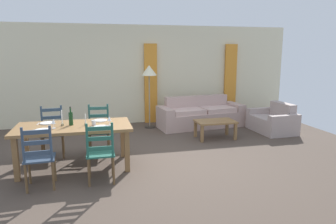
% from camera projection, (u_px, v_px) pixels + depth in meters
% --- Properties ---
extents(ground_plane, '(9.60, 9.60, 0.02)m').
position_uv_depth(ground_plane, '(145.00, 162.00, 5.62)').
color(ground_plane, '#4C3E34').
extents(wall_far, '(9.60, 0.16, 2.70)m').
position_uv_depth(wall_far, '(125.00, 75.00, 8.51)').
color(wall_far, beige).
rests_on(wall_far, ground_plane).
extents(curtain_panel_left, '(0.35, 0.08, 2.20)m').
position_uv_depth(curtain_panel_left, '(151.00, 84.00, 8.58)').
color(curtain_panel_left, orange).
rests_on(curtain_panel_left, ground_plane).
extents(curtain_panel_right, '(0.35, 0.08, 2.20)m').
position_uv_depth(curtain_panel_right, '(230.00, 82.00, 9.13)').
color(curtain_panel_right, orange).
rests_on(curtain_panel_right, ground_plane).
extents(dining_table, '(1.90, 0.96, 0.75)m').
position_uv_depth(dining_table, '(74.00, 130.00, 5.20)').
color(dining_table, olive).
rests_on(dining_table, ground_plane).
extents(dining_chair_near_left, '(0.44, 0.42, 0.96)m').
position_uv_depth(dining_chair_near_left, '(39.00, 157.00, 4.42)').
color(dining_chair_near_left, '#304258').
rests_on(dining_chair_near_left, ground_plane).
extents(dining_chair_near_right, '(0.43, 0.41, 0.96)m').
position_uv_depth(dining_chair_near_right, '(101.00, 153.00, 4.63)').
color(dining_chair_near_right, '#215B4C').
rests_on(dining_chair_near_right, ground_plane).
extents(dining_chair_far_left, '(0.45, 0.43, 0.96)m').
position_uv_depth(dining_chair_far_left, '(52.00, 132.00, 5.85)').
color(dining_chair_far_left, '#2E4356').
rests_on(dining_chair_far_left, ground_plane).
extents(dining_chair_far_right, '(0.45, 0.43, 0.96)m').
position_uv_depth(dining_chair_far_right, '(99.00, 129.00, 6.02)').
color(dining_chair_far_right, '#25544D').
rests_on(dining_chair_far_right, ground_plane).
extents(dinner_plate_near_left, '(0.24, 0.24, 0.02)m').
position_uv_depth(dinner_plate_near_left, '(43.00, 130.00, 4.84)').
color(dinner_plate_near_left, white).
rests_on(dinner_plate_near_left, dining_table).
extents(fork_near_left, '(0.03, 0.17, 0.01)m').
position_uv_depth(fork_near_left, '(33.00, 131.00, 4.81)').
color(fork_near_left, silver).
rests_on(fork_near_left, dining_table).
extents(dinner_plate_near_right, '(0.24, 0.24, 0.02)m').
position_uv_depth(dinner_plate_near_right, '(101.00, 127.00, 5.05)').
color(dinner_plate_near_right, white).
rests_on(dinner_plate_near_right, dining_table).
extents(fork_near_right, '(0.02, 0.17, 0.01)m').
position_uv_depth(fork_near_right, '(92.00, 128.00, 5.01)').
color(fork_near_right, silver).
rests_on(fork_near_right, dining_table).
extents(dinner_plate_far_left, '(0.24, 0.24, 0.02)m').
position_uv_depth(dinner_plate_far_left, '(47.00, 123.00, 5.32)').
color(dinner_plate_far_left, white).
rests_on(dinner_plate_far_left, dining_table).
extents(fork_far_left, '(0.02, 0.17, 0.01)m').
position_uv_depth(fork_far_left, '(38.00, 124.00, 5.28)').
color(fork_far_left, silver).
rests_on(fork_far_left, dining_table).
extents(dinner_plate_far_right, '(0.24, 0.24, 0.02)m').
position_uv_depth(dinner_plate_far_right, '(100.00, 120.00, 5.53)').
color(dinner_plate_far_right, white).
rests_on(dinner_plate_far_right, dining_table).
extents(fork_far_right, '(0.03, 0.17, 0.01)m').
position_uv_depth(fork_far_right, '(92.00, 121.00, 5.49)').
color(fork_far_right, silver).
rests_on(fork_far_right, dining_table).
extents(wine_bottle, '(0.07, 0.07, 0.32)m').
position_uv_depth(wine_bottle, '(71.00, 118.00, 5.19)').
color(wine_bottle, '#143819').
rests_on(wine_bottle, dining_table).
extents(wine_glass_near_left, '(0.06, 0.06, 0.16)m').
position_uv_depth(wine_glass_near_left, '(53.00, 122.00, 4.97)').
color(wine_glass_near_left, white).
rests_on(wine_glass_near_left, dining_table).
extents(wine_glass_near_right, '(0.06, 0.06, 0.16)m').
position_uv_depth(wine_glass_near_right, '(109.00, 119.00, 5.18)').
color(wine_glass_near_right, white).
rests_on(wine_glass_near_right, dining_table).
extents(coffee_cup_primary, '(0.07, 0.07, 0.09)m').
position_uv_depth(coffee_cup_primary, '(94.00, 123.00, 5.18)').
color(coffee_cup_primary, silver).
rests_on(coffee_cup_primary, dining_table).
extents(candle_tall, '(0.05, 0.05, 0.27)m').
position_uv_depth(candle_tall, '(62.00, 121.00, 5.15)').
color(candle_tall, '#998C66').
rests_on(candle_tall, dining_table).
extents(candle_short, '(0.05, 0.05, 0.20)m').
position_uv_depth(candle_short, '(86.00, 122.00, 5.18)').
color(candle_short, '#998C66').
rests_on(candle_short, dining_table).
extents(couch, '(2.36, 1.07, 0.80)m').
position_uv_depth(couch, '(200.00, 116.00, 8.26)').
color(couch, '#BB9B90').
rests_on(couch, ground_plane).
extents(coffee_table, '(0.90, 0.56, 0.42)m').
position_uv_depth(coffee_table, '(215.00, 123.00, 7.07)').
color(coffee_table, olive).
rests_on(coffee_table, ground_plane).
extents(armchair_upholstered, '(0.85, 1.19, 0.72)m').
position_uv_depth(armchair_upholstered, '(274.00, 122.00, 7.72)').
color(armchair_upholstered, '#AF9B94').
rests_on(armchair_upholstered, ground_plane).
extents(standing_lamp, '(0.40, 0.40, 1.64)m').
position_uv_depth(standing_lamp, '(149.00, 74.00, 7.91)').
color(standing_lamp, '#332D28').
rests_on(standing_lamp, ground_plane).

